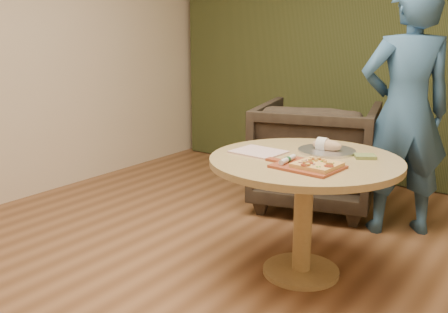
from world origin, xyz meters
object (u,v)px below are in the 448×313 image
at_px(pizza_paddle, 306,166).
at_px(bread_roll, 326,145).
at_px(armchair, 317,149).
at_px(pedestal_table, 305,181).
at_px(cutlery_roll, 288,160).
at_px(serving_tray, 327,151).
at_px(person_standing, 405,112).
at_px(flatbread_pizza, 317,165).

height_order(pizza_paddle, bread_roll, bread_roll).
xyz_separation_m(bread_roll, armchair, (-0.52, 1.02, -0.29)).
relative_size(bread_roll, armchair, 0.19).
bearing_deg(pedestal_table, cutlery_roll, -93.79).
distance_m(bread_roll, armchair, 1.18).
height_order(serving_tray, person_standing, person_standing).
bearing_deg(pedestal_table, flatbread_pizza, -49.75).
distance_m(pizza_paddle, flatbread_pizza, 0.07).
relative_size(cutlery_roll, serving_tray, 0.56).
bearing_deg(flatbread_pizza, bread_roll, 108.29).
bearing_deg(serving_tray, armchair, 117.56).
relative_size(flatbread_pizza, serving_tray, 0.67).
xyz_separation_m(serving_tray, bread_roll, (-0.01, 0.00, 0.04)).
xyz_separation_m(bread_roll, person_standing, (0.24, 0.84, 0.12)).
height_order(cutlery_roll, serving_tray, cutlery_roll).
height_order(pedestal_table, bread_roll, bread_roll).
distance_m(pizza_paddle, armchair, 1.57).
xyz_separation_m(pedestal_table, flatbread_pizza, (0.17, -0.20, 0.17)).
distance_m(cutlery_roll, serving_tray, 0.42).
height_order(pedestal_table, flatbread_pizza, flatbread_pizza).
distance_m(pizza_paddle, cutlery_roll, 0.12).
bearing_deg(bread_roll, flatbread_pizza, -71.71).
height_order(pizza_paddle, person_standing, person_standing).
bearing_deg(bread_roll, person_standing, 74.14).
relative_size(pedestal_table, flatbread_pizza, 4.80).
relative_size(serving_tray, person_standing, 0.20).
relative_size(pizza_paddle, person_standing, 0.25).
relative_size(serving_tray, bread_roll, 1.84).
distance_m(pizza_paddle, serving_tray, 0.42).
height_order(flatbread_pizza, cutlery_roll, flatbread_pizza).
distance_m(serving_tray, person_standing, 0.88).
bearing_deg(person_standing, pedestal_table, 39.98).
distance_m(pedestal_table, serving_tray, 0.26).
xyz_separation_m(pizza_paddle, bread_roll, (-0.07, 0.41, 0.04)).
bearing_deg(armchair, pizza_paddle, 97.52).
distance_m(pedestal_table, flatbread_pizza, 0.31).
bearing_deg(person_standing, pizza_paddle, 46.67).
relative_size(flatbread_pizza, armchair, 0.24).
xyz_separation_m(flatbread_pizza, serving_tray, (-0.13, 0.41, -0.02)).
bearing_deg(person_standing, armchair, -49.01).
distance_m(armchair, person_standing, 0.88).
xyz_separation_m(cutlery_roll, bread_roll, (0.04, 0.41, 0.01)).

